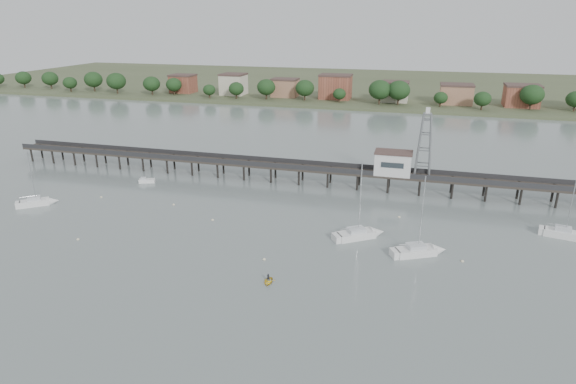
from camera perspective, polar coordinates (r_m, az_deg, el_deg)
name	(u,v)px	position (r m, az deg, el deg)	size (l,w,h in m)	color
ground_plane	(165,322)	(67.25, -14.37, -14.68)	(500.00, 500.00, 0.00)	slate
pier	(287,167)	(116.32, -0.13, 3.04)	(150.00, 5.00, 5.50)	#2D2823
pier_building	(393,163)	(111.73, 12.34, 3.40)	(8.40, 5.40, 5.30)	silver
lattice_tower	(425,146)	(110.51, 15.88, 5.30)	(3.20, 3.20, 15.50)	slate
sailboat_e	(570,235)	(100.91, 30.46, -4.43)	(8.40, 4.05, 13.37)	white
sailboat_a	(41,202)	(115.27, -27.27, -1.06)	(7.21, 6.47, 12.51)	white
sailboat_d	(424,251)	(84.69, 15.80, -6.72)	(9.18, 6.45, 14.76)	white
sailboat_c	(364,234)	(88.71, 8.97, -4.92)	(9.06, 7.42, 15.06)	white
white_tender	(147,181)	(121.46, -16.42, 1.29)	(4.04, 2.83, 1.45)	white
yellow_dinghy	(268,282)	(73.79, -2.35, -10.65)	(1.77, 0.51, 2.48)	yellow
dinghy_occupant	(268,282)	(73.79, -2.35, -10.65)	(0.45, 1.23, 0.30)	black
mooring_buoys	(235,226)	(92.87, -6.36, -4.00)	(76.11, 26.39, 0.39)	beige
far_shore	(370,85)	(290.68, 9.65, 12.36)	(500.00, 170.00, 10.40)	#475133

